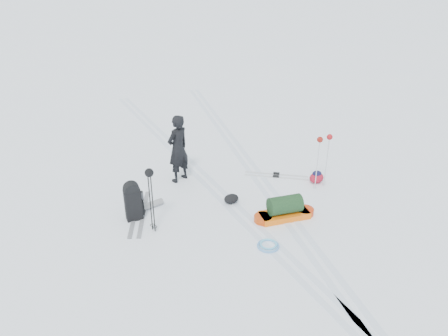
{
  "coord_description": "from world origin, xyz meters",
  "views": [
    {
      "loc": [
        -3.68,
        -8.08,
        5.48
      ],
      "look_at": [
        -0.12,
        0.04,
        0.95
      ],
      "focal_mm": 35.0,
      "sensor_mm": 36.0,
      "label": 1
    }
  ],
  "objects": [
    {
      "name": "ground",
      "position": [
        0.0,
        0.0,
        0.0
      ],
      "size": [
        200.0,
        200.0,
        0.0
      ],
      "primitive_type": "plane",
      "color": "white",
      "rests_on": "ground"
    },
    {
      "name": "touring_skis_grey",
      "position": [
        -2.08,
        0.42,
        0.02
      ],
      "size": [
        0.94,
        1.92,
        0.07
      ],
      "rotation": [
        0.0,
        0.0,
        1.22
      ],
      "color": "#989AA0",
      "rests_on": "ground"
    },
    {
      "name": "ski_poles_black",
      "position": [
        -1.94,
        -0.36,
        1.22
      ],
      "size": [
        0.18,
        0.21,
        1.5
      ],
      "rotation": [
        0.0,
        0.0,
        -0.25
      ],
      "color": "black",
      "rests_on": "ground"
    },
    {
      "name": "touring_skis_white",
      "position": [
        1.71,
        0.75,
        0.01
      ],
      "size": [
        1.53,
        1.13,
        0.06
      ],
      "rotation": [
        0.0,
        0.0,
        -0.59
      ],
      "color": "silver",
      "rests_on": "ground"
    },
    {
      "name": "ski_tracks",
      "position": [
        0.61,
        0.88,
        0.0
      ],
      "size": [
        3.38,
        17.97,
        0.01
      ],
      "color": "silver",
      "rests_on": "ground"
    },
    {
      "name": "small_daypack",
      "position": [
        2.48,
        0.02,
        0.16
      ],
      "size": [
        0.39,
        0.3,
        0.33
      ],
      "rotation": [
        0.0,
        0.0,
        0.01
      ],
      "color": "maroon",
      "rests_on": "ground"
    },
    {
      "name": "ski_poles_silver",
      "position": [
        2.42,
        -0.21,
        1.19
      ],
      "size": [
        0.45,
        0.18,
        1.42
      ],
      "rotation": [
        0.0,
        0.0,
        0.3
      ],
      "color": "silver",
      "rests_on": "ground"
    },
    {
      "name": "skier",
      "position": [
        -0.71,
        1.58,
        0.9
      ],
      "size": [
        0.78,
        0.67,
        1.79
      ],
      "primitive_type": "imported",
      "rotation": [
        0.0,
        0.0,
        3.59
      ],
      "color": "black",
      "rests_on": "ground"
    },
    {
      "name": "rope_coil",
      "position": [
        0.05,
        -1.84,
        0.03
      ],
      "size": [
        0.53,
        0.53,
        0.06
      ],
      "rotation": [
        0.0,
        0.0,
        -0.15
      ],
      "color": "#5693D2",
      "rests_on": "ground"
    },
    {
      "name": "stuff_sack",
      "position": [
        0.06,
        -0.0,
        0.11
      ],
      "size": [
        0.44,
        0.39,
        0.22
      ],
      "rotation": [
        0.0,
        0.0,
        -0.41
      ],
      "color": "black",
      "rests_on": "ground"
    },
    {
      "name": "pulk_sled",
      "position": [
        0.88,
        -1.06,
        0.21
      ],
      "size": [
        1.47,
        0.59,
        0.55
      ],
      "rotation": [
        0.0,
        0.0,
        -0.12
      ],
      "color": "orange",
      "rests_on": "ground"
    },
    {
      "name": "expedition_rucksack",
      "position": [
        -2.15,
        0.3,
        0.42
      ],
      "size": [
        0.95,
        0.56,
        0.91
      ],
      "rotation": [
        0.0,
        0.0,
        -0.04
      ],
      "color": "black",
      "rests_on": "ground"
    },
    {
      "name": "snow_hill_backdrop",
      "position": [
        62.69,
        84.02,
        -69.02
      ],
      "size": [
        359.5,
        192.0,
        162.45
      ],
      "color": "white",
      "rests_on": "ground"
    },
    {
      "name": "thermos_pair",
      "position": [
        -1.94,
        0.89,
        0.13
      ],
      "size": [
        0.22,
        0.22,
        0.28
      ],
      "rotation": [
        0.0,
        0.0,
        -0.02
      ],
      "color": "#4E5055",
      "rests_on": "ground"
    }
  ]
}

